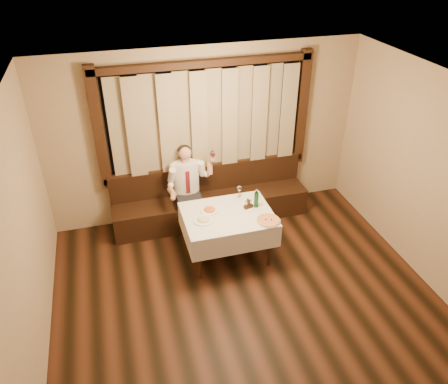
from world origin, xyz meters
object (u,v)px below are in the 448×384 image
object	(u,v)px
banquette	(211,202)
pasta_cream	(203,218)
cruet_caddy	(248,205)
dining_table	(228,220)
pasta_red	(209,209)
green_bottle	(256,199)
seated_man	(188,182)
pizza	(268,220)

from	to	relation	value
banquette	pasta_cream	size ratio (longest dim) A/B	11.25
banquette	cruet_caddy	bearing A→B (deg)	-70.94
pasta_cream	dining_table	bearing A→B (deg)	10.19
pasta_red	green_bottle	world-z (taller)	green_bottle
dining_table	banquette	bearing A→B (deg)	90.00
dining_table	pasta_cream	distance (m)	0.41
pasta_cream	seated_man	distance (m)	1.00
green_bottle	seated_man	bearing A→B (deg)	133.49
pasta_cream	seated_man	size ratio (longest dim) A/B	0.20
pizza	seated_man	bearing A→B (deg)	124.63
seated_man	pizza	bearing A→B (deg)	-55.37
dining_table	green_bottle	bearing A→B (deg)	8.02
seated_man	banquette	bearing A→B (deg)	13.05
pasta_cream	cruet_caddy	world-z (taller)	cruet_caddy
pizza	green_bottle	size ratio (longest dim) A/B	1.17
cruet_caddy	banquette	bearing A→B (deg)	94.66
pasta_cream	cruet_caddy	distance (m)	0.72
banquette	pizza	bearing A→B (deg)	-70.17
green_bottle	seated_man	distance (m)	1.20
banquette	pasta_red	size ratio (longest dim) A/B	11.91
pasta_red	banquette	bearing A→B (deg)	75.28
green_bottle	cruet_caddy	size ratio (longest dim) A/B	2.05
banquette	pasta_cream	world-z (taller)	banquette
pizza	cruet_caddy	xyz separation A→B (m)	(-0.16, 0.40, 0.03)
pizza	pasta_cream	bearing A→B (deg)	163.19
pasta_cream	pasta_red	bearing A→B (deg)	56.10
banquette	pasta_cream	bearing A→B (deg)	-108.88
pasta_red	pasta_cream	xyz separation A→B (m)	(-0.14, -0.21, 0.00)
dining_table	pizza	size ratio (longest dim) A/B	3.72
cruet_caddy	seated_man	bearing A→B (deg)	115.14
seated_man	cruet_caddy	bearing A→B (deg)	-50.46
banquette	cruet_caddy	size ratio (longest dim) A/B	22.41
dining_table	pasta_red	xyz separation A→B (m)	(-0.23, 0.14, 0.14)
dining_table	green_bottle	xyz separation A→B (m)	(0.44, 0.06, 0.23)
banquette	green_bottle	world-z (taller)	green_bottle
banquette	dining_table	bearing A→B (deg)	-90.00
pasta_cream	green_bottle	bearing A→B (deg)	9.02
pizza	banquette	bearing A→B (deg)	109.83
dining_table	green_bottle	size ratio (longest dim) A/B	4.35
pasta_red	seated_man	bearing A→B (deg)	100.95
pasta_red	green_bottle	size ratio (longest dim) A/B	0.92
banquette	dining_table	size ratio (longest dim) A/B	2.52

